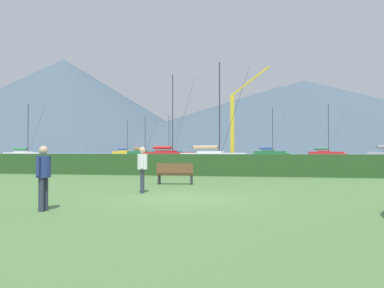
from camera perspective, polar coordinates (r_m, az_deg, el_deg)
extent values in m
plane|color=#517A42|center=(12.41, -1.41, -8.01)|extent=(1000.00, 1000.00, 0.00)
cube|color=slate|center=(149.09, 9.21, -1.39)|extent=(320.00, 246.00, 0.00)
cube|color=#284C23|center=(23.21, 4.05, -3.07)|extent=(80.00, 1.20, 1.28)
cube|color=red|center=(57.88, -3.44, -1.75)|extent=(7.91, 4.13, 1.18)
cone|color=red|center=(56.13, 0.52, -1.79)|extent=(1.48, 1.26, 1.01)
cube|color=#A52020|center=(58.06, -3.82, -1.33)|extent=(3.12, 2.36, 0.75)
cylinder|color=#333338|center=(57.81, -2.86, 4.24)|extent=(0.15, 0.15, 11.97)
cylinder|color=#333338|center=(58.34, -4.36, -0.53)|extent=(3.34, 0.85, 0.13)
cylinder|color=red|center=(58.34, -4.36, -0.53)|extent=(2.92, 1.08, 0.47)
cylinder|color=#333338|center=(57.05, -1.24, 4.00)|extent=(3.51, 0.80, 11.38)
cube|color=#236B38|center=(94.73, 11.35, -1.38)|extent=(7.83, 4.51, 1.16)
cone|color=#236B38|center=(93.71, 13.85, -1.37)|extent=(1.50, 1.31, 0.99)
cube|color=#206032|center=(94.83, 11.10, -1.12)|extent=(3.14, 2.48, 0.74)
cylinder|color=#333338|center=(94.66, 11.71, 1.93)|extent=(0.15, 0.15, 10.81)
cylinder|color=#333338|center=(94.99, 10.75, -0.64)|extent=(3.24, 1.06, 0.13)
cylinder|color=#2847A3|center=(94.99, 10.75, -0.64)|extent=(2.85, 1.24, 0.47)
cylinder|color=#333338|center=(94.22, 12.74, 1.78)|extent=(3.39, 1.02, 10.28)
cube|color=white|center=(70.25, -23.27, -1.58)|extent=(6.84, 2.77, 1.05)
cone|color=white|center=(67.99, -20.71, -1.62)|extent=(1.21, 0.97, 0.89)
cube|color=silver|center=(70.48, -23.52, -1.26)|extent=(2.59, 1.78, 0.67)
cylinder|color=#333338|center=(69.97, -22.88, 1.95)|extent=(0.13, 0.13, 8.52)
cylinder|color=#333338|center=(70.81, -23.87, -0.68)|extent=(3.01, 0.33, 0.11)
cylinder|color=#2D7542|center=(70.81, -23.87, -0.68)|extent=(2.58, 0.60, 0.42)
cylinder|color=#333338|center=(69.02, -21.84, 1.80)|extent=(3.18, 0.25, 8.11)
cube|color=#19707A|center=(103.76, -3.71, -1.33)|extent=(8.00, 4.31, 1.20)
cone|color=#19707A|center=(101.83, -1.54, -1.34)|extent=(1.50, 1.29, 1.02)
cube|color=#16646E|center=(103.96, -3.93, -1.09)|extent=(3.17, 2.43, 0.76)
cylinder|color=#333338|center=(103.54, -3.39, 1.45)|extent=(0.15, 0.15, 9.96)
cylinder|color=#333338|center=(104.24, -4.23, -0.64)|extent=(3.36, 0.92, 0.13)
cylinder|color=red|center=(104.24, -4.23, -0.64)|extent=(2.94, 1.14, 0.48)
cylinder|color=#333338|center=(102.72, -2.50, 1.33)|extent=(3.52, 0.87, 9.47)
cube|color=gold|center=(107.58, -9.71, -1.33)|extent=(7.02, 3.06, 1.07)
cone|color=gold|center=(105.92, -7.82, -1.35)|extent=(1.26, 1.03, 0.91)
cube|color=gold|center=(107.74, -9.90, -1.13)|extent=(2.69, 1.90, 0.68)
cylinder|color=#333338|center=(107.37, -9.43, 1.07)|extent=(0.14, 0.14, 8.93)
cylinder|color=#333338|center=(107.99, -10.16, -0.74)|extent=(3.06, 0.45, 0.12)
cylinder|color=#2847A3|center=(107.99, -10.16, -0.74)|extent=(2.63, 0.71, 0.43)
cylinder|color=#333338|center=(106.68, -8.65, 0.96)|extent=(3.22, 0.38, 8.50)
cube|color=red|center=(86.87, 18.97, -1.42)|extent=(7.09, 2.86, 1.09)
cone|color=red|center=(87.29, 21.57, -1.41)|extent=(1.25, 1.01, 0.93)
cube|color=#A52020|center=(86.83, 18.71, -1.16)|extent=(2.69, 1.84, 0.69)
cylinder|color=#333338|center=(87.02, 19.35, 2.06)|extent=(0.14, 0.14, 10.47)
cylinder|color=#333338|center=(86.79, 18.33, -0.68)|extent=(3.13, 0.34, 0.12)
cylinder|color=#2D7542|center=(86.79, 18.33, -0.68)|extent=(2.68, 0.62, 0.44)
cylinder|color=#333338|center=(87.17, 20.42, 1.89)|extent=(3.30, 0.26, 9.95)
cube|color=#236B38|center=(91.76, -7.21, -1.41)|extent=(7.61, 4.25, 1.13)
cone|color=#236B38|center=(89.63, -4.98, -1.43)|extent=(1.44, 1.25, 0.96)
cube|color=#206032|center=(91.98, -7.43, -1.15)|extent=(3.04, 2.36, 0.72)
cylinder|color=#333338|center=(91.49, -6.88, 1.37)|extent=(0.14, 0.14, 8.81)
cylinder|color=#333338|center=(92.30, -7.74, -0.67)|extent=(3.17, 0.95, 0.12)
cylinder|color=orange|center=(92.30, -7.74, -0.67)|extent=(2.78, 1.15, 0.45)
cylinder|color=#333338|center=(90.60, -5.96, 1.26)|extent=(3.32, 0.91, 8.38)
cube|color=white|center=(44.46, 3.26, -2.06)|extent=(7.57, 3.21, 1.16)
cone|color=white|center=(43.76, 8.66, -2.07)|extent=(1.35, 1.10, 0.98)
cube|color=silver|center=(44.55, 2.73, -1.52)|extent=(2.89, 2.02, 0.74)
cylinder|color=#333338|center=(44.55, 4.05, 5.00)|extent=(0.15, 0.15, 10.85)
cylinder|color=#333338|center=(44.68, 1.98, -0.50)|extent=(3.31, 0.44, 0.13)
cylinder|color=tan|center=(44.68, 1.98, -0.50)|extent=(2.85, 0.73, 0.46)
cylinder|color=#333338|center=(44.21, 6.27, 4.69)|extent=(3.49, 0.36, 10.32)
cube|color=brown|center=(17.40, -2.48, -4.45)|extent=(1.65, 0.59, 0.06)
cube|color=brown|center=(17.21, -2.56, -3.58)|extent=(1.62, 0.27, 0.45)
cylinder|color=#333338|center=(17.50, -0.04, -5.17)|extent=(0.08, 0.08, 0.45)
cylinder|color=#333338|center=(17.69, -4.75, -5.12)|extent=(0.08, 0.08, 0.45)
cylinder|color=#333338|center=(17.18, -0.13, -5.25)|extent=(0.08, 0.08, 0.45)
cylinder|color=#333338|center=(17.37, -4.93, -5.20)|extent=(0.08, 0.08, 0.45)
cylinder|color=#2D3347|center=(13.98, -7.30, -5.44)|extent=(0.14, 0.14, 0.85)
cylinder|color=#2D3347|center=(14.16, -7.28, -5.38)|extent=(0.14, 0.14, 0.85)
cylinder|color=silver|center=(14.03, -7.28, -2.56)|extent=(0.36, 0.36, 0.55)
cylinder|color=silver|center=(13.79, -7.32, -2.48)|extent=(0.09, 0.09, 0.50)
cylinder|color=silver|center=(14.27, -7.25, -2.42)|extent=(0.09, 0.09, 0.50)
sphere|color=tan|center=(14.02, -7.28, -0.87)|extent=(0.22, 0.22, 0.22)
cylinder|color=#2D3347|center=(10.51, -21.21, -6.93)|extent=(0.14, 0.14, 0.85)
cylinder|color=#2D3347|center=(10.66, -20.68, -6.85)|extent=(0.14, 0.14, 0.85)
cylinder|color=navy|center=(10.54, -20.92, -3.10)|extent=(0.36, 0.36, 0.55)
cylinder|color=navy|center=(10.33, -21.64, -2.99)|extent=(0.09, 0.09, 0.50)
cylinder|color=navy|center=(10.74, -20.24, -2.91)|extent=(0.09, 0.09, 0.50)
sphere|color=tan|center=(10.53, -20.91, -0.84)|extent=(0.22, 0.22, 0.22)
cube|color=#333338|center=(82.00, 5.94, -1.61)|extent=(2.00, 2.00, 0.80)
cube|color=gold|center=(82.17, 5.93, 2.94)|extent=(0.80, 0.80, 12.22)
cube|color=gold|center=(83.04, 8.56, 9.13)|extent=(7.80, 0.36, 5.99)
cone|color=#425666|center=(379.50, -18.34, 5.43)|extent=(281.58, 281.58, 84.97)
cone|color=#425666|center=(352.50, 16.15, 4.00)|extent=(356.13, 356.13, 61.82)
cone|color=#425666|center=(343.00, 13.03, 3.64)|extent=(352.93, 352.93, 56.04)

